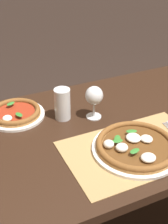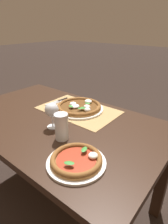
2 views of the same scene
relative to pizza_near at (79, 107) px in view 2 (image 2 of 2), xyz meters
name	(u,v)px [view 2 (image 2 of 2)]	position (x,y,z in m)	size (l,w,h in m)	color
ground_plane	(61,199)	(0.03, 0.20, -0.76)	(24.00, 24.00, 0.00)	black
dining_table	(57,132)	(0.03, 0.20, -0.13)	(1.40, 0.84, 0.74)	black
paper_placemat	(78,110)	(0.00, 0.01, -0.02)	(0.55, 0.35, 0.00)	#A88451
pizza_near	(79,107)	(0.00, 0.00, 0.00)	(0.34, 0.34, 0.05)	white
pizza_far	(77,160)	(-0.36, 0.44, 0.00)	(0.26, 0.26, 0.05)	white
wine_glass	(52,111)	(-0.04, 0.29, 0.08)	(0.08, 0.08, 0.16)	silver
pint_glass	(62,127)	(-0.17, 0.34, 0.05)	(0.07, 0.07, 0.15)	silver
fork	(58,103)	(0.21, 0.01, -0.02)	(0.04, 0.20, 0.00)	#B7B7BC
knife	(57,101)	(0.23, 0.00, -0.02)	(0.04, 0.22, 0.01)	black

